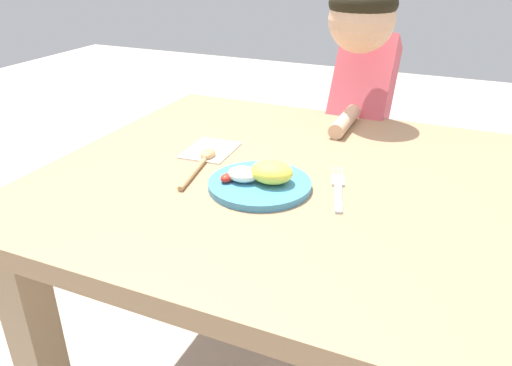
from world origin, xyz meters
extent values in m
cube|color=#9B7956|center=(0.00, 0.00, 0.65)|extent=(1.03, 0.95, 0.04)
cube|color=#9B805F|center=(-0.42, -0.38, 0.31)|extent=(0.08, 0.08, 0.63)
cube|color=#9B805F|center=(-0.42, 0.38, 0.31)|extent=(0.08, 0.08, 0.63)
cube|color=#9B805F|center=(0.42, 0.38, 0.31)|extent=(0.08, 0.08, 0.63)
cylinder|color=teal|center=(-0.02, -0.09, 0.68)|extent=(0.22, 0.22, 0.01)
ellipsoid|color=yellow|center=(0.01, -0.08, 0.71)|extent=(0.09, 0.08, 0.05)
ellipsoid|color=red|center=(-0.06, -0.08, 0.70)|extent=(0.03, 0.03, 0.02)
ellipsoid|color=red|center=(-0.08, -0.12, 0.70)|extent=(0.03, 0.04, 0.02)
ellipsoid|color=#EDEACE|center=(-0.05, -0.10, 0.70)|extent=(0.07, 0.06, 0.03)
cube|color=silver|center=(0.15, -0.07, 0.67)|extent=(0.05, 0.12, 0.01)
cube|color=silver|center=(0.13, 0.01, 0.67)|extent=(0.04, 0.05, 0.01)
cylinder|color=silver|center=(0.12, 0.05, 0.67)|extent=(0.01, 0.04, 0.00)
cylinder|color=silver|center=(0.11, 0.05, 0.67)|extent=(0.01, 0.04, 0.00)
cylinder|color=silver|center=(0.10, 0.05, 0.67)|extent=(0.01, 0.04, 0.00)
cylinder|color=tan|center=(-0.17, -0.09, 0.68)|extent=(0.04, 0.16, 0.01)
ellipsoid|color=tan|center=(-0.19, 0.01, 0.68)|extent=(0.04, 0.06, 0.02)
cube|color=#4B546D|center=(0.05, 0.63, 0.27)|extent=(0.18, 0.13, 0.54)
cube|color=#CC4C59|center=(0.05, 0.54, 0.71)|extent=(0.17, 0.29, 0.38)
sphere|color=#D8A884|center=(0.05, 0.44, 0.95)|extent=(0.18, 0.18, 0.18)
ellipsoid|color=black|center=(0.05, 0.44, 0.99)|extent=(0.18, 0.18, 0.10)
cylinder|color=#D8A884|center=(0.05, 0.35, 0.69)|extent=(0.04, 0.20, 0.04)
cube|color=white|center=(-0.21, 0.05, 0.67)|extent=(0.12, 0.15, 0.00)
camera|label=1|loc=(0.35, -0.94, 1.13)|focal=34.72mm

